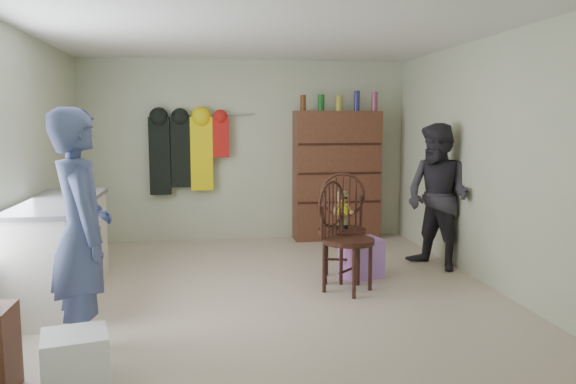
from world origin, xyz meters
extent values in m
plane|color=beige|center=(0.00, 0.00, 0.00)|extent=(5.00, 5.00, 0.00)
plane|color=beige|center=(0.00, 2.50, 1.25)|extent=(4.50, 0.00, 4.50)
plane|color=beige|center=(-2.25, 0.00, 1.25)|extent=(0.00, 5.00, 5.00)
plane|color=beige|center=(2.25, 0.00, 1.25)|extent=(0.00, 5.00, 5.00)
plane|color=white|center=(0.00, 0.00, 2.50)|extent=(5.00, 5.00, 0.00)
cube|color=silver|center=(-1.95, 0.00, 0.45)|extent=(0.60, 1.80, 0.90)
cube|color=slate|center=(-1.95, 0.00, 0.92)|extent=(0.64, 1.86, 0.04)
cylinder|color=#99999E|center=(-1.64, -0.45, 0.54)|extent=(0.02, 0.02, 0.14)
cylinder|color=#99999E|center=(-1.64, 0.45, 0.54)|extent=(0.02, 0.02, 0.14)
cube|color=white|center=(-1.39, -1.90, 0.18)|extent=(0.46, 0.45, 0.37)
cylinder|color=#351A12|center=(0.82, 0.23, 0.52)|extent=(0.60, 0.60, 0.05)
cylinder|color=#351A12|center=(0.62, 0.11, 0.25)|extent=(0.04, 0.04, 0.50)
cylinder|color=#351A12|center=(0.95, 0.03, 0.25)|extent=(0.04, 0.04, 0.50)
cylinder|color=#351A12|center=(0.71, 0.44, 0.25)|extent=(0.04, 0.04, 0.50)
cylinder|color=#351A12|center=(1.03, 0.36, 0.25)|extent=(0.04, 0.04, 0.50)
torus|color=#351A12|center=(0.87, 0.43, 0.88)|extent=(0.48, 0.15, 0.48)
cylinder|color=#351A12|center=(0.68, 0.46, 0.71)|extent=(0.03, 0.03, 0.33)
cylinder|color=#351A12|center=(1.06, 0.37, 0.71)|extent=(0.03, 0.03, 0.33)
cylinder|color=#FCFC19|center=(0.82, 0.25, 0.75)|extent=(0.12, 0.12, 0.12)
cylinder|color=#475128|center=(0.82, 0.25, 0.64)|extent=(0.07, 0.07, 0.18)
sphere|color=#9E7042|center=(0.82, 0.25, 0.86)|extent=(0.11, 0.11, 0.11)
cylinder|color=#475128|center=(0.82, 0.25, 0.92)|extent=(0.10, 0.10, 0.04)
cube|color=black|center=(0.82, 0.20, 0.87)|extent=(0.08, 0.01, 0.02)
cylinder|color=#351A12|center=(0.79, -0.16, 0.51)|extent=(0.68, 0.68, 0.05)
cylinder|color=#351A12|center=(0.79, -0.39, 0.24)|extent=(0.04, 0.04, 0.48)
cylinder|color=#351A12|center=(1.02, -0.16, 0.24)|extent=(0.04, 0.04, 0.48)
cylinder|color=#351A12|center=(0.55, -0.16, 0.24)|extent=(0.04, 0.04, 0.48)
cylinder|color=#351A12|center=(0.78, 0.07, 0.24)|extent=(0.04, 0.04, 0.48)
torus|color=#351A12|center=(0.65, -0.03, 0.85)|extent=(0.35, 0.36, 0.47)
cylinder|color=#351A12|center=(0.52, -0.17, 0.69)|extent=(0.03, 0.03, 0.32)
cylinder|color=#351A12|center=(0.79, 0.10, 0.69)|extent=(0.03, 0.03, 0.32)
cube|color=#E572CC|center=(1.06, 0.31, 0.21)|extent=(0.47, 0.40, 0.42)
imported|color=#465281|center=(-1.44, -1.36, 0.88)|extent=(0.62, 0.75, 1.76)
imported|color=#2D2B33|center=(2.00, 0.55, 0.82)|extent=(0.93, 1.00, 1.64)
cube|color=brown|center=(1.25, 2.30, 0.90)|extent=(1.20, 0.38, 1.80)
cube|color=#351A12|center=(1.25, 2.11, 0.55)|extent=(1.16, 0.02, 0.03)
cube|color=#351A12|center=(1.25, 2.11, 0.95)|extent=(1.16, 0.02, 0.03)
cube|color=#351A12|center=(1.25, 2.11, 1.35)|extent=(1.16, 0.02, 0.03)
cylinder|color=#592D14|center=(0.75, 2.20, 1.91)|extent=(0.08, 0.08, 0.21)
cylinder|color=#19591E|center=(1.00, 2.20, 1.91)|extent=(0.09, 0.09, 0.22)
cylinder|color=#A59933|center=(1.25, 2.20, 1.91)|extent=(0.09, 0.09, 0.21)
cylinder|color=navy|center=(1.50, 2.20, 1.94)|extent=(0.08, 0.08, 0.27)
cylinder|color=#8C3F59|center=(1.75, 2.20, 1.93)|extent=(0.09, 0.09, 0.26)
cylinder|color=#99999E|center=(-0.40, 2.44, 1.75)|extent=(1.00, 0.02, 0.02)
cube|color=black|center=(-1.18, 2.38, 1.19)|extent=(0.28, 0.10, 1.05)
cube|color=black|center=(-0.90, 2.38, 1.25)|extent=(0.26, 0.10, 0.95)
cube|color=yellow|center=(-0.62, 2.38, 1.22)|extent=(0.30, 0.10, 1.00)
cube|color=red|center=(-0.36, 2.38, 1.44)|extent=(0.22, 0.10, 0.55)
camera|label=1|loc=(-0.57, -5.36, 1.66)|focal=35.00mm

